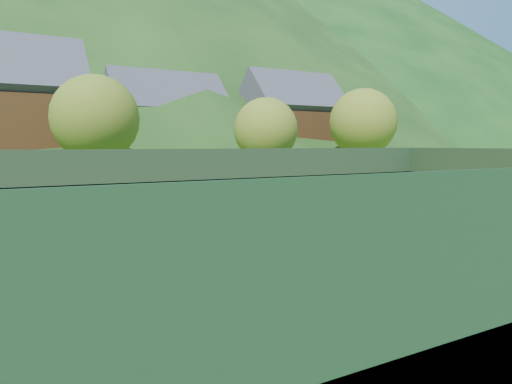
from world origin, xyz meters
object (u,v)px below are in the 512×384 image
chalet_right (291,128)px  student_a (267,198)px  student_c (333,194)px  chalet_mid (166,129)px  tennis_net (292,213)px  coach (189,219)px  student_b (291,196)px  ball_hopper (225,243)px  chalet_left (1,117)px  student_d (377,197)px

chalet_right → student_a: bearing=-125.7°
student_c → chalet_mid: 30.94m
tennis_net → chalet_right: bearing=56.3°
coach → chalet_right: size_ratio=0.14×
tennis_net → chalet_right: (20.00, 30.00, 4.74)m
student_b → ball_hopper: 11.05m
ball_hopper → chalet_left: 35.53m
student_b → tennis_net: 3.90m
student_b → student_d: size_ratio=1.14×
coach → student_b: 8.44m
chalet_left → chalet_mid: size_ratio=1.09×
student_b → student_c: (2.76, 0.10, -0.03)m
coach → chalet_left: bearing=122.5°
student_c → tennis_net: 5.93m
student_d → chalet_left: chalet_left is taller
coach → chalet_mid: chalet_mid is taller
student_b → tennis_net: bearing=63.1°
student_d → tennis_net: size_ratio=0.11×
coach → ball_hopper: (-0.37, -3.58, -0.07)m
ball_hopper → chalet_right: chalet_right is taller
coach → chalet_right: (24.98, 31.31, 4.42)m
student_b → chalet_mid: 31.26m
student_d → chalet_mid: bearing=-110.0°
tennis_net → ball_hopper: 7.25m
student_b → tennis_net: (-2.11, -3.27, -0.24)m
coach → student_b: size_ratio=1.11×
student_b → chalet_mid: (3.89, 30.73, 4.23)m
student_c → chalet_left: (-14.87, 26.63, 4.92)m
coach → chalet_right: bearing=74.8°
coach → chalet_mid: bearing=96.1°
student_c → student_b: bearing=-9.9°
ball_hopper → chalet_left: size_ratio=0.07×
ball_hopper → chalet_right: size_ratio=0.08×
coach → student_b: (7.09, 4.58, -0.08)m
chalet_left → student_b: bearing=-65.6°
coach → student_c: 10.90m
student_a → student_b: (1.31, -0.05, 0.03)m
student_c → ball_hopper: size_ratio=1.42×
student_a → student_c: (4.07, 0.05, 0.00)m
chalet_left → student_d: bearing=-60.3°
student_b → chalet_right: bearing=-117.8°
student_c → tennis_net: (-4.87, -3.37, -0.21)m
student_c → tennis_net: size_ratio=0.12×
student_a → chalet_mid: size_ratio=0.11×
student_a → chalet_left: (-10.80, 26.68, 4.92)m
chalet_left → chalet_right: 30.00m
student_a → student_d: (5.42, -1.76, -0.06)m
student_b → student_c: student_b is taller
tennis_net → ball_hopper: tennis_net is taller
student_d → chalet_right: 31.93m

